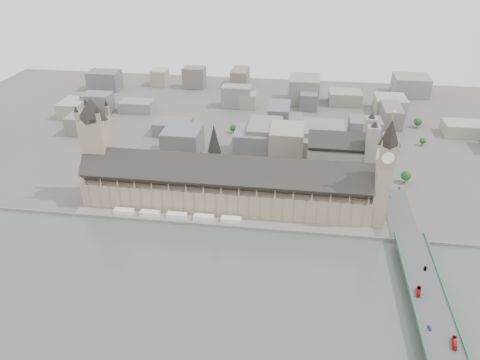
# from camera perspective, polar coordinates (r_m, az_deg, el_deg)

# --- Properties ---
(ground) EXTENTS (900.00, 900.00, 0.00)m
(ground) POSITION_cam_1_polar(r_m,az_deg,el_deg) (428.91, -2.28, -4.67)
(ground) COLOR #595651
(ground) RESTS_ON ground
(embankment_wall) EXTENTS (600.00, 1.50, 3.00)m
(embankment_wall) POSITION_cam_1_polar(r_m,az_deg,el_deg) (415.82, -2.64, -5.62)
(embankment_wall) COLOR slate
(embankment_wall) RESTS_ON ground
(river_terrace) EXTENTS (270.00, 15.00, 2.00)m
(river_terrace) POSITION_cam_1_polar(r_m,az_deg,el_deg) (422.21, -2.46, -5.11)
(river_terrace) COLOR slate
(river_terrace) RESTS_ON ground
(terrace_tents) EXTENTS (118.00, 7.00, 4.00)m
(terrace_tents) POSITION_cam_1_polar(r_m,az_deg,el_deg) (429.12, -7.73, -4.29)
(terrace_tents) COLOR white
(terrace_tents) RESTS_ON river_terrace
(palace_of_westminster) EXTENTS (265.00, 40.73, 55.44)m
(palace_of_westminster) POSITION_cam_1_polar(r_m,az_deg,el_deg) (433.71, -1.88, -0.75)
(palace_of_westminster) COLOR #9C856A
(palace_of_westminster) RESTS_ON ground
(elizabeth_tower) EXTENTS (17.00, 17.00, 107.50)m
(elizabeth_tower) POSITION_cam_1_polar(r_m,az_deg,el_deg) (407.94, 17.23, 1.51)
(elizabeth_tower) COLOR #9C856A
(elizabeth_tower) RESTS_ON ground
(victoria_tower) EXTENTS (30.00, 30.00, 100.00)m
(victoria_tower) POSITION_cam_1_polar(r_m,az_deg,el_deg) (459.63, -17.02, 4.24)
(victoria_tower) COLOR #9C856A
(victoria_tower) RESTS_ON ground
(central_tower) EXTENTS (13.00, 13.00, 48.00)m
(central_tower) POSITION_cam_1_polar(r_m,az_deg,el_deg) (424.94, -3.15, 3.90)
(central_tower) COLOR gray
(central_tower) RESTS_ON ground
(westminster_bridge) EXTENTS (25.00, 325.00, 10.25)m
(westminster_bridge) POSITION_cam_1_polar(r_m,az_deg,el_deg) (363.54, 21.77, -13.13)
(westminster_bridge) COLOR #474749
(westminster_bridge) RESTS_ON ground
(bridge_parapets) EXTENTS (25.00, 235.00, 1.15)m
(bridge_parapets) POSITION_cam_1_polar(r_m,az_deg,el_deg) (328.56, 23.53, -17.47)
(bridge_parapets) COLOR #366351
(bridge_parapets) RESTS_ON westminster_bridge
(westminster_abbey) EXTENTS (68.00, 36.00, 64.00)m
(westminster_abbey) POSITION_cam_1_polar(r_m,az_deg,el_deg) (496.36, 12.36, 2.85)
(westminster_abbey) COLOR gray
(westminster_abbey) RESTS_ON ground
(city_skyline_inland) EXTENTS (720.00, 360.00, 38.00)m
(city_skyline_inland) POSITION_cam_1_polar(r_m,az_deg,el_deg) (638.95, 1.55, 8.79)
(city_skyline_inland) COLOR gray
(city_skyline_inland) RESTS_ON ground
(park_trees) EXTENTS (110.00, 30.00, 15.00)m
(park_trees) POSITION_cam_1_polar(r_m,az_deg,el_deg) (477.34, -2.23, 0.09)
(park_trees) COLOR #174318
(park_trees) RESTS_ON ground
(red_bus_north) EXTENTS (4.71, 10.66, 2.89)m
(red_bus_north) POSITION_cam_1_polar(r_m,az_deg,el_deg) (355.82, 20.95, -12.59)
(red_bus_north) COLOR #B41414
(red_bus_north) RESTS_ON westminster_bridge
(red_bus_south) EXTENTS (4.80, 10.87, 2.95)m
(red_bus_south) POSITION_cam_1_polar(r_m,az_deg,el_deg) (328.33, 24.70, -17.59)
(red_bus_south) COLOR #AC2115
(red_bus_south) RESTS_ON westminster_bridge
(car_blue) EXTENTS (1.97, 4.33, 1.44)m
(car_blue) POSITION_cam_1_polar(r_m,az_deg,el_deg) (333.01, 22.11, -16.35)
(car_blue) COLOR #1A4CAB
(car_blue) RESTS_ON westminster_bridge
(car_silver) EXTENTS (2.75, 4.79, 1.49)m
(car_silver) POSITION_cam_1_polar(r_m,az_deg,el_deg) (379.55, 21.65, -9.98)
(car_silver) COLOR gray
(car_silver) RESTS_ON westminster_bridge
(car_approach) EXTENTS (2.85, 4.88, 1.33)m
(car_approach) POSITION_cam_1_polar(r_m,az_deg,el_deg) (479.73, 18.84, -0.95)
(car_approach) COLOR gray
(car_approach) RESTS_ON westminster_bridge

